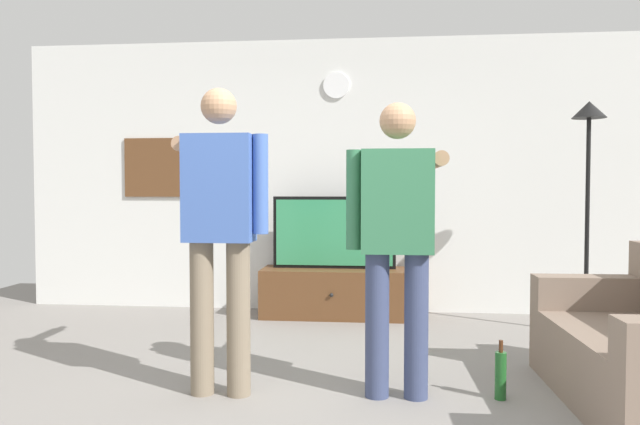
{
  "coord_description": "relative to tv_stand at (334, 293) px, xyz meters",
  "views": [
    {
      "loc": [
        0.44,
        -3.13,
        1.23
      ],
      "look_at": [
        -0.01,
        1.2,
        1.05
      ],
      "focal_mm": 34.11,
      "sensor_mm": 36.0,
      "label": 1
    }
  ],
  "objects": [
    {
      "name": "person_standing_nearer_couch",
      "position": [
        0.54,
        -2.18,
        0.75
      ],
      "size": [
        0.59,
        0.78,
        1.72
      ],
      "color": "#384266",
      "rests_on": "ground_plane"
    },
    {
      "name": "wall_clock",
      "position": [
        0.0,
        0.29,
        2.01
      ],
      "size": [
        0.26,
        0.03,
        0.26
      ],
      "primitive_type": "cylinder",
      "rotation": [
        1.57,
        0.0,
        0.0
      ],
      "color": "white"
    },
    {
      "name": "tv_stand",
      "position": [
        0.0,
        0.0,
        0.0
      ],
      "size": [
        1.37,
        0.53,
        0.46
      ],
      "color": "brown",
      "rests_on": "ground_plane"
    },
    {
      "name": "ground_plane",
      "position": [
        0.02,
        -2.6,
        -0.23
      ],
      "size": [
        8.4,
        8.4,
        0.0
      ],
      "primitive_type": "plane",
      "color": "gray"
    },
    {
      "name": "back_wall",
      "position": [
        0.02,
        0.35,
        1.12
      ],
      "size": [
        6.4,
        0.1,
        2.7
      ],
      "primitive_type": "cube",
      "color": "silver",
      "rests_on": "ground_plane"
    },
    {
      "name": "floor_lamp",
      "position": [
        2.17,
        -0.45,
        1.16
      ],
      "size": [
        0.32,
        0.32,
        1.95
      ],
      "color": "black",
      "rests_on": "ground_plane"
    },
    {
      "name": "television",
      "position": [
        0.0,
        0.05,
        0.57
      ],
      "size": [
        1.17,
        0.07,
        0.69
      ],
      "color": "black",
      "rests_on": "tv_stand"
    },
    {
      "name": "framed_picture",
      "position": [
        -1.85,
        0.3,
        1.21
      ],
      "size": [
        0.67,
        0.04,
        0.6
      ],
      "primitive_type": "cube",
      "color": "brown"
    },
    {
      "name": "beverage_bottle",
      "position": [
        1.14,
        -2.17,
        -0.08
      ],
      "size": [
        0.07,
        0.07,
        0.35
      ],
      "color": "#1E5923",
      "rests_on": "ground_plane"
    },
    {
      "name": "person_standing_nearer_lamp",
      "position": [
        -0.49,
        -2.24,
        0.8
      ],
      "size": [
        0.58,
        0.78,
        1.81
      ],
      "color": "#7A6B56",
      "rests_on": "ground_plane"
    }
  ]
}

